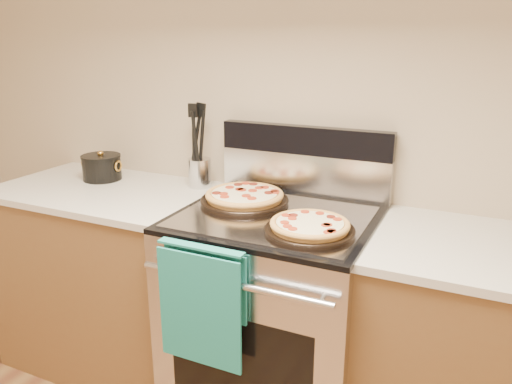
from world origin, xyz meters
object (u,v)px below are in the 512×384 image
at_px(utensil_crock, 200,173).
at_px(pepperoni_pizza_back, 245,197).
at_px(range_body, 275,321).
at_px(pepperoni_pizza_front, 310,227).
at_px(saucepan, 102,168).

bearing_deg(utensil_crock, pepperoni_pizza_back, -28.69).
xyz_separation_m(range_body, pepperoni_pizza_front, (0.18, -0.13, 0.50)).
bearing_deg(pepperoni_pizza_front, range_body, 144.16).
bearing_deg(pepperoni_pizza_back, pepperoni_pizza_front, -29.19).
height_order(pepperoni_pizza_back, utensil_crock, utensil_crock).
bearing_deg(saucepan, range_body, -8.15).
distance_m(range_body, utensil_crock, 0.76).
relative_size(range_body, pepperoni_pizza_back, 2.50).
xyz_separation_m(range_body, saucepan, (-0.99, 0.14, 0.52)).
xyz_separation_m(range_body, pepperoni_pizza_back, (-0.17, 0.07, 0.50)).
bearing_deg(range_body, pepperoni_pizza_front, -35.84).
bearing_deg(pepperoni_pizza_back, range_body, -21.13).
bearing_deg(saucepan, pepperoni_pizza_front, -13.08).
height_order(range_body, utensil_crock, utensil_crock).
relative_size(range_body, pepperoni_pizza_front, 2.87).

